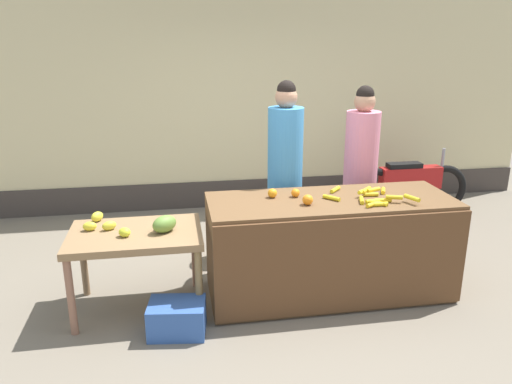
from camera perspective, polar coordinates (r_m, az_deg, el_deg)
ground_plane at (r=4.63m, az=2.97°, el=-11.68°), size 24.00×24.00×0.00m
market_wall_back at (r=6.73m, az=-1.93°, el=11.51°), size 8.18×0.23×3.18m
fruit_stall_counter at (r=4.53m, az=8.42°, el=-6.24°), size 2.15×0.82×0.90m
side_table_wooden at (r=4.28m, az=-13.57°, el=-5.52°), size 1.09×0.74×0.71m
banana_bunch_pile at (r=4.41m, az=13.03°, el=-0.53°), size 0.75×0.58×0.07m
orange_pile at (r=4.29m, az=4.25°, el=-0.44°), size 0.34×0.33×0.09m
mango_papaya_pile at (r=4.23m, az=-12.81°, el=-3.62°), size 0.80×0.54×0.14m
vendor_woman_blue_shirt at (r=4.89m, az=3.32°, el=1.84°), size 0.34×0.34×1.86m
vendor_woman_pink_shirt at (r=5.22m, az=11.81°, el=2.08°), size 0.34×0.34×1.79m
parked_motorcycle at (r=6.75m, az=17.14°, el=0.72°), size 1.60×0.18×0.88m
produce_crate at (r=4.09m, az=-9.01°, el=-14.02°), size 0.48×0.38×0.26m
produce_sack at (r=5.19m, az=-3.98°, el=-5.15°), size 0.37×0.41×0.52m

